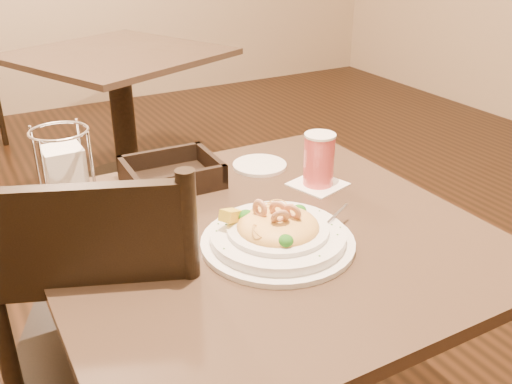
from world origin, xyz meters
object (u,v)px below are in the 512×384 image
main_table (260,314)px  dining_chair_near (113,330)px  drink_glass (319,160)px  butter_ramekin (98,261)px  background_table (121,96)px  napkin_caddy (66,179)px  side_plate (260,165)px  bread_basket (172,176)px  pasta_bowl (277,233)px

main_table → dining_chair_near: bearing=162.3°
drink_glass → butter_ramekin: (-0.58, -0.11, -0.05)m
background_table → dining_chair_near: (-0.57, -1.81, 0.01)m
drink_glass → napkin_caddy: napkin_caddy is taller
background_table → butter_ramekin: size_ratio=13.14×
napkin_caddy → side_plate: (0.50, 0.03, -0.08)m
bread_basket → pasta_bowl: bearing=-78.6°
side_plate → dining_chair_near: bearing=-158.1°
background_table → pasta_bowl: pasta_bowl is taller
drink_glass → napkin_caddy: bearing=166.1°
pasta_bowl → bread_basket: pasta_bowl is taller
bread_basket → butter_ramekin: size_ratio=2.57×
drink_glass → butter_ramekin: 0.60m
pasta_bowl → napkin_caddy: bearing=134.5°
main_table → drink_glass: drink_glass is taller
pasta_bowl → butter_ramekin: pasta_bowl is taller
pasta_bowl → bread_basket: 0.39m
drink_glass → bread_basket: size_ratio=0.64×
background_table → bread_basket: (-0.34, -1.60, 0.25)m
dining_chair_near → bread_basket: (0.24, 0.21, 0.24)m
main_table → drink_glass: size_ratio=6.11×
dining_chair_near → bread_basket: size_ratio=4.01×
pasta_bowl → drink_glass: 0.31m
dining_chair_near → side_plate: bearing=-135.9°
drink_glass → side_plate: 0.19m
drink_glass → side_plate: bearing=112.9°
dining_chair_near → side_plate: (0.48, 0.19, 0.22)m
main_table → side_plate: bearing=60.8°
dining_chair_near → napkin_caddy: (-0.02, 0.17, 0.31)m
background_table → napkin_caddy: bearing=-109.9°
dining_chair_near → main_table: bearing=-175.6°
bread_basket → napkin_caddy: bearing=-171.1°
drink_glass → side_plate: size_ratio=1.02×
main_table → dining_chair_near: (-0.32, 0.10, 0.01)m
butter_ramekin → dining_chair_near: bearing=71.8°
main_table → side_plate: 0.41m
background_table → napkin_caddy: napkin_caddy is taller
main_table → butter_ramekin: size_ratio=9.98×
main_table → background_table: 1.93m
dining_chair_near → drink_glass: (0.55, 0.02, 0.29)m
pasta_bowl → bread_basket: size_ratio=1.49×
background_table → bread_basket: 1.66m
dining_chair_near → napkin_caddy: 0.35m
background_table → drink_glass: 1.81m
background_table → side_plate: (-0.09, -1.62, 0.23)m
background_table → side_plate: 1.63m
napkin_caddy → side_plate: napkin_caddy is taller
bread_basket → napkin_caddy: 0.27m
drink_glass → butter_ramekin: size_ratio=1.63×
main_table → napkin_caddy: 0.53m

